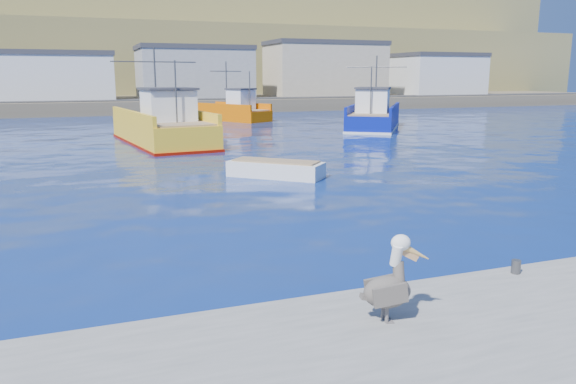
% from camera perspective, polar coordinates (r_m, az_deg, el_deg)
% --- Properties ---
extents(ground, '(260.00, 260.00, 0.00)m').
position_cam_1_polar(ground, '(14.49, 3.72, -7.20)').
color(ground, navy).
rests_on(ground, ground).
extents(dock_bollards, '(36.20, 0.20, 0.30)m').
position_cam_1_polar(dock_bollards, '(11.75, 13.36, -8.75)').
color(dock_bollards, '#4C4C4C').
rests_on(dock_bollards, dock).
extents(far_shore, '(200.00, 81.00, 24.00)m').
position_cam_1_polar(far_shore, '(121.89, -18.29, 13.22)').
color(far_shore, brown).
rests_on(far_shore, ground).
extents(trawler_yellow_b, '(6.13, 13.21, 6.70)m').
position_cam_1_polar(trawler_yellow_b, '(40.22, -12.57, 6.39)').
color(trawler_yellow_b, yellow).
rests_on(trawler_yellow_b, ground).
extents(trawler_blue, '(9.55, 11.42, 6.50)m').
position_cam_1_polar(trawler_blue, '(51.16, 8.69, 7.54)').
color(trawler_blue, navy).
rests_on(trawler_blue, ground).
extents(boat_orange, '(6.97, 9.02, 6.11)m').
position_cam_1_polar(boat_orange, '(59.98, -5.46, 8.23)').
color(boat_orange, '#D65A00').
rests_on(boat_orange, ground).
extents(skiff_mid, '(4.35, 4.17, 0.97)m').
position_cam_1_polar(skiff_mid, '(26.39, -1.25, 2.19)').
color(skiff_mid, silver).
rests_on(skiff_mid, ground).
extents(pelican, '(1.26, 0.64, 1.55)m').
position_cam_1_polar(pelican, '(9.98, 10.31, -9.23)').
color(pelican, '#595451').
rests_on(pelican, dock).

